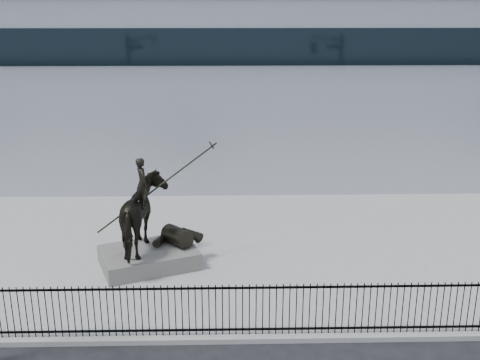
{
  "coord_description": "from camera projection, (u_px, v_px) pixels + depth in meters",
  "views": [
    {
      "loc": [
        -0.59,
        -12.07,
        8.65
      ],
      "look_at": [
        -0.16,
        6.0,
        3.08
      ],
      "focal_mm": 42.0,
      "sensor_mm": 36.0,
      "label": 1
    }
  ],
  "objects": [
    {
      "name": "plaza",
      "position": [
        244.0,
        249.0,
        20.76
      ],
      "size": [
        30.0,
        12.0,
        0.15
      ],
      "primitive_type": "cube",
      "color": "gray",
      "rests_on": "ground"
    },
    {
      "name": "building",
      "position": [
        237.0,
        84.0,
        31.88
      ],
      "size": [
        44.0,
        14.0,
        9.0
      ],
      "primitive_type": "cube",
      "color": "#AFB4BE",
      "rests_on": "ground"
    },
    {
      "name": "picket_fence",
      "position": [
        250.0,
        309.0,
        15.02
      ],
      "size": [
        22.1,
        0.1,
        1.5
      ],
      "color": "black",
      "rests_on": "plaza"
    },
    {
      "name": "statue_plinth",
      "position": [
        149.0,
        257.0,
        19.22
      ],
      "size": [
        3.72,
        3.16,
        0.59
      ],
      "primitive_type": "cube",
      "rotation": [
        0.0,
        0.0,
        0.38
      ],
      "color": "#5B5853",
      "rests_on": "plaza"
    },
    {
      "name": "equestrian_statue",
      "position": [
        149.0,
        215.0,
        18.8
      ],
      "size": [
        3.77,
        3.09,
        3.41
      ],
      "rotation": [
        0.0,
        0.0,
        0.38
      ],
      "color": "black",
      "rests_on": "statue_plinth"
    }
  ]
}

